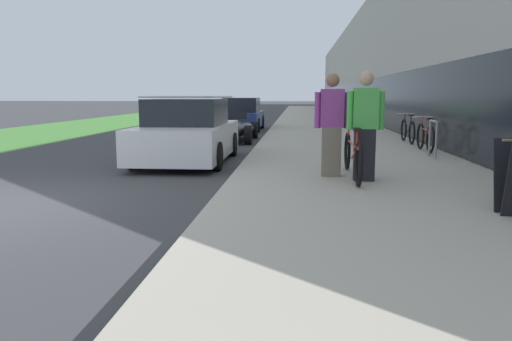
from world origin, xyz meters
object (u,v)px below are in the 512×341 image
at_px(bike_rack_hoop, 433,135).
at_px(parked_sedan_far, 242,116).
at_px(parked_sedan_curbside, 188,134).
at_px(cruiser_bike_nearest, 425,137).
at_px(cruiser_bike_middle, 408,130).
at_px(person_rider, 365,126).
at_px(tandem_bicycle, 353,155).
at_px(person_bystander, 332,125).
at_px(vintage_roadster_curbside, 228,129).

xyz_separation_m(bike_rack_hoop, parked_sedan_far, (-5.45, 10.30, -0.02)).
bearing_deg(parked_sedan_curbside, cruiser_bike_nearest, 14.06).
bearing_deg(cruiser_bike_middle, parked_sedan_far, 130.24).
bearing_deg(person_rider, parked_sedan_far, 104.71).
height_order(cruiser_bike_nearest, parked_sedan_curbside, parked_sedan_curbside).
height_order(tandem_bicycle, parked_sedan_far, parked_sedan_far).
bearing_deg(person_bystander, cruiser_bike_middle, 67.26).
relative_size(tandem_bicycle, bike_rack_hoop, 2.95).
xyz_separation_m(person_bystander, cruiser_bike_nearest, (2.59, 4.03, -0.53)).
bearing_deg(vintage_roadster_curbside, tandem_bicycle, -67.89).
bearing_deg(person_bystander, parked_sedan_far, 103.07).
distance_m(person_rider, cruiser_bike_middle, 7.10).
distance_m(person_bystander, cruiser_bike_nearest, 4.82).
distance_m(person_rider, bike_rack_hoop, 3.71).
bearing_deg(parked_sedan_far, cruiser_bike_middle, -49.76).
height_order(bike_rack_hoop, cruiser_bike_middle, cruiser_bike_middle).
distance_m(person_rider, parked_sedan_curbside, 4.74).
bearing_deg(cruiser_bike_middle, tandem_bicycle, -109.60).
distance_m(person_rider, vintage_roadster_curbside, 9.08).
bearing_deg(person_rider, bike_rack_hoop, 58.62).
bearing_deg(tandem_bicycle, person_rider, -63.60).
bearing_deg(cruiser_bike_middle, person_bystander, -112.74).
bearing_deg(cruiser_bike_middle, parked_sedan_curbside, -147.20).
relative_size(cruiser_bike_middle, vintage_roadster_curbside, 0.46).
xyz_separation_m(cruiser_bike_middle, parked_sedan_curbside, (-5.76, -3.71, 0.16)).
bearing_deg(cruiser_bike_middle, person_rider, -107.57).
xyz_separation_m(cruiser_bike_nearest, cruiser_bike_middle, (0.05, 2.28, -0.00)).
xyz_separation_m(tandem_bicycle, parked_sedan_curbside, (-3.47, 2.73, 0.14)).
height_order(bike_rack_hoop, parked_sedan_curbside, parked_sedan_curbside).
xyz_separation_m(parked_sedan_curbside, vintage_roadster_curbside, (0.19, 5.35, -0.25)).
xyz_separation_m(tandem_bicycle, person_rider, (0.15, -0.31, 0.52)).
height_order(cruiser_bike_middle, parked_sedan_far, parked_sedan_far).
distance_m(vintage_roadster_curbside, parked_sedan_far, 5.07).
relative_size(cruiser_bike_middle, parked_sedan_far, 0.41).
bearing_deg(bike_rack_hoop, cruiser_bike_middle, 86.57).
bearing_deg(vintage_roadster_curbside, parked_sedan_curbside, -92.02).
xyz_separation_m(person_rider, bike_rack_hoop, (1.92, 3.15, -0.38)).
height_order(person_bystander, cruiser_bike_nearest, person_bystander).
bearing_deg(parked_sedan_far, person_bystander, -76.93).
bearing_deg(person_rider, vintage_roadster_curbside, 112.28).
bearing_deg(cruiser_bike_nearest, parked_sedan_far, 122.01).
height_order(person_rider, cruiser_bike_middle, person_rider).
bearing_deg(cruiser_bike_middle, bike_rack_hoop, -93.43).
height_order(person_bystander, cruiser_bike_middle, person_bystander).
bearing_deg(bike_rack_hoop, person_rider, -121.38).
bearing_deg(parked_sedan_far, bike_rack_hoop, -62.09).
bearing_deg(person_bystander, parked_sedan_curbside, 140.11).
bearing_deg(parked_sedan_curbside, person_rider, -39.96).
bearing_deg(parked_sedan_curbside, vintage_roadster_curbside, 87.98).
relative_size(cruiser_bike_nearest, cruiser_bike_middle, 0.93).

